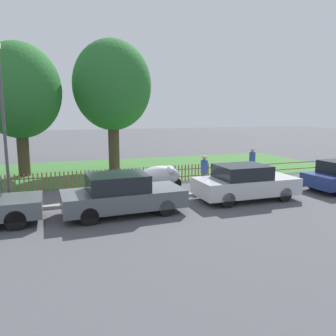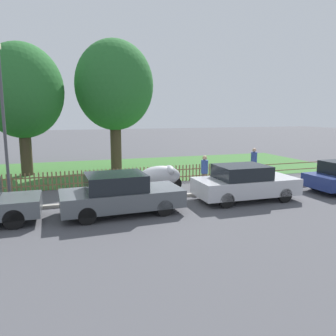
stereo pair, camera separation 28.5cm
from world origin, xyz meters
The scene contains 12 objects.
ground_plane centered at (0.00, 0.00, 0.00)m, with size 120.00×120.00×0.00m, color #4C4C51.
kerb_stone centered at (0.00, 0.10, 0.06)m, with size 29.01×0.20×0.12m, color #9E998E.
grass_strip centered at (0.00, 7.73, 0.01)m, with size 29.01×9.17×0.01m, color #3D7033.
park_fence centered at (0.00, 3.16, 0.43)m, with size 29.01×0.05×0.85m.
parked_car_black_saloon centered at (-0.77, -1.37, 0.71)m, with size 4.26×1.97×1.44m.
parked_car_navy_estate centered at (4.36, -1.15, 0.72)m, with size 4.16×1.85×1.45m.
covered_motorcycle centered at (1.56, 1.34, 0.72)m, with size 2.06×0.95×1.18m.
tree_behind_motorcycle centered at (-4.55, 7.48, 4.68)m, with size 4.51×4.51×7.32m.
tree_mid_park centered at (0.61, 7.80, 5.13)m, with size 4.70×4.70×7.87m.
pedestrian_near_fence centered at (3.57, 1.03, 0.90)m, with size 0.37×0.37×1.59m.
pedestrian_by_lamp centered at (7.34, 2.83, 0.92)m, with size 0.46×0.46×1.62m.
street_lamp centered at (-4.55, 0.41, 3.68)m, with size 0.20×0.79×5.87m.
Camera 1 is at (-2.93, -12.44, 3.52)m, focal length 35.00 mm.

